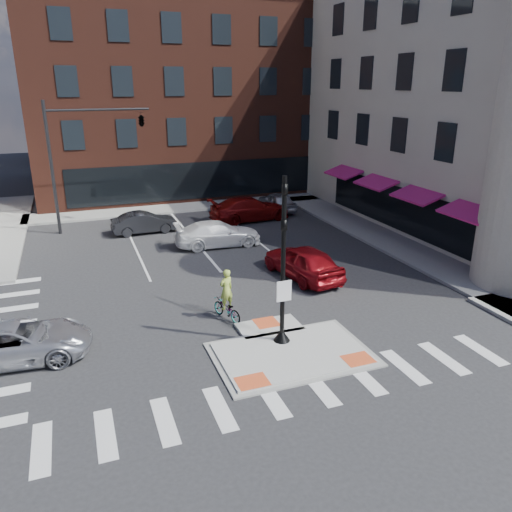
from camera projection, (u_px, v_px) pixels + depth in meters
name	position (u px, v px, depth m)	size (l,w,h in m)	color
ground	(286.00, 348.00, 17.73)	(120.00, 120.00, 0.00)	#28282B
refuge_island	(289.00, 351.00, 17.48)	(5.40, 4.65, 0.13)	gray
sidewalk_e	(383.00, 238.00, 30.11)	(3.00, 24.00, 0.15)	gray
sidewalk_n	(206.00, 205.00, 38.15)	(26.00, 3.00, 0.15)	gray
building_n	(174.00, 96.00, 44.45)	(24.40, 18.40, 15.50)	#4D2218
building_far_left	(85.00, 116.00, 60.76)	(10.00, 12.00, 10.00)	slate
building_far_right	(186.00, 106.00, 66.49)	(12.00, 12.00, 12.00)	brown
signal_pole	(283.00, 283.00, 17.30)	(0.60, 0.60, 5.98)	black
mast_arm_signal	(118.00, 130.00, 30.46)	(6.10, 2.24, 8.00)	black
silver_suv	(15.00, 342.00, 16.78)	(2.29, 4.97, 1.38)	silver
red_sedan	(303.00, 262.00, 23.92)	(1.92, 4.77, 1.62)	maroon
white_pickup	(218.00, 234.00, 28.64)	(2.01, 4.94, 1.43)	white
bg_car_dark	(145.00, 223.00, 31.13)	(1.40, 4.01, 1.32)	#232428
bg_car_silver	(277.00, 202.00, 36.44)	(1.65, 4.10, 1.40)	silver
bg_car_red	(250.00, 209.00, 33.93)	(2.24, 5.50, 1.60)	maroon
cyclist	(227.00, 303.00, 19.72)	(1.11, 1.74, 2.11)	#3F3F44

